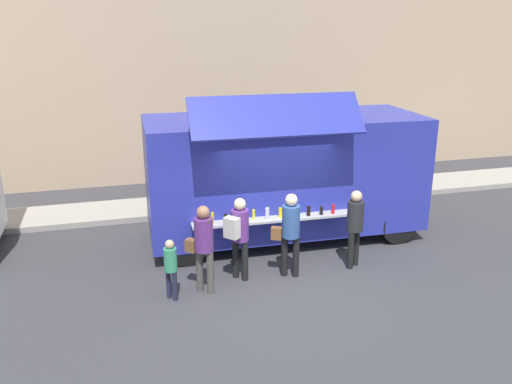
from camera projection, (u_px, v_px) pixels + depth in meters
name	position (u px, v px, depth m)	size (l,w,h in m)	color
ground_plane	(293.00, 283.00, 10.50)	(60.00, 60.00, 0.00)	#38383D
curb_strip	(113.00, 212.00, 14.25)	(28.00, 1.60, 0.15)	#9E998E
building_behind	(132.00, 43.00, 16.77)	(32.00, 2.40, 8.68)	tan
food_truck_main	(285.00, 173.00, 12.39)	(6.41, 3.22, 3.59)	#2A31A3
trash_bin	(395.00, 177.00, 15.93)	(0.60, 0.60, 1.02)	#2B603B
customer_front_ordering	(290.00, 228.00, 10.52)	(0.56, 0.42, 1.76)	black
customer_mid_with_backpack	(239.00, 231.00, 10.37)	(0.54, 0.52, 1.71)	black
customer_rear_waiting	(203.00, 242.00, 9.89)	(0.52, 0.49, 1.75)	#4A4844
customer_extra_browsing	(355.00, 222.00, 10.94)	(0.34, 0.34, 1.69)	black
child_near_queue	(171.00, 264.00, 9.71)	(0.24, 0.24, 1.20)	#1F2138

